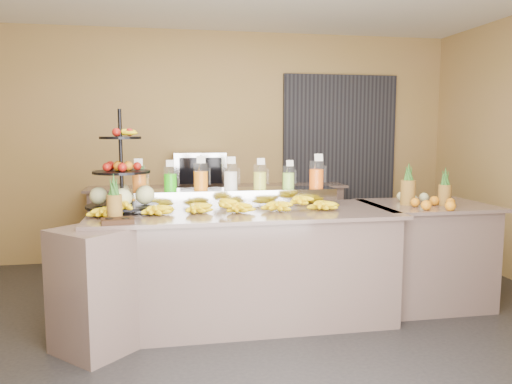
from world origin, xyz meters
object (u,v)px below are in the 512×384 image
object	(u,v)px
right_fruit_pile	(429,199)
pitcher_tray	(231,198)
oven_warmer	(199,169)
fruit_stand	(127,185)
banana_heap	(218,204)
condiment_caddy	(118,221)

from	to	relation	value
right_fruit_pile	pitcher_tray	bearing A→B (deg)	168.73
right_fruit_pile	oven_warmer	size ratio (longest dim) A/B	0.69
fruit_stand	right_fruit_pile	size ratio (longest dim) A/B	1.99
banana_heap	right_fruit_pile	size ratio (longest dim) A/B	4.75
pitcher_tray	oven_warmer	size ratio (longest dim) A/B	3.05
condiment_caddy	right_fruit_pile	bearing A→B (deg)	7.15
pitcher_tray	condiment_caddy	world-z (taller)	pitcher_tray
pitcher_tray	condiment_caddy	xyz separation A→B (m)	(-0.91, -0.67, -0.06)
pitcher_tray	fruit_stand	world-z (taller)	fruit_stand
right_fruit_pile	oven_warmer	distance (m)	2.74
oven_warmer	banana_heap	bearing A→B (deg)	-89.46
condiment_caddy	banana_heap	bearing A→B (deg)	24.33
pitcher_tray	right_fruit_pile	distance (m)	1.74
oven_warmer	right_fruit_pile	bearing A→B (deg)	-47.00
right_fruit_pile	oven_warmer	xyz separation A→B (m)	(-1.86, 2.01, 0.13)
banana_heap	oven_warmer	distance (m)	2.00
banana_heap	fruit_stand	size ratio (longest dim) A/B	2.39
oven_warmer	fruit_stand	bearing A→B (deg)	-111.69
oven_warmer	pitcher_tray	bearing A→B (deg)	-84.46
pitcher_tray	fruit_stand	distance (m)	0.89
fruit_stand	condiment_caddy	size ratio (longest dim) A/B	3.71
right_fruit_pile	oven_warmer	bearing A→B (deg)	132.79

